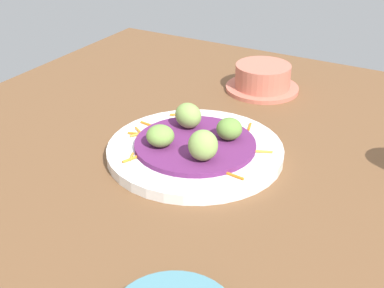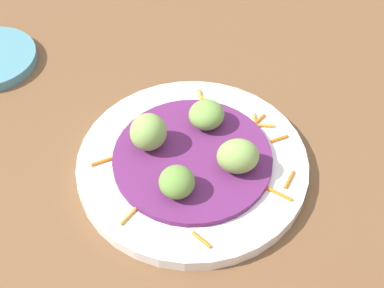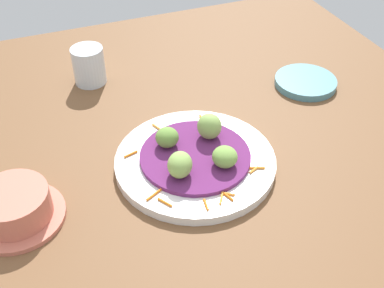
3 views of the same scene
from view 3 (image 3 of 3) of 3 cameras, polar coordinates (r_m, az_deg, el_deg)
table_surface at (r=88.44cm, az=0.56°, el=-0.69°), size 110.00×110.00×2.00cm
main_plate at (r=83.29cm, az=0.38°, el=-2.08°), size 27.73×27.73×1.66cm
cabbage_bed at (r=82.47cm, az=0.38°, el=-1.45°), size 19.04×19.04×0.80cm
carrot_garnish at (r=80.03cm, az=0.63°, el=-3.19°), size 21.27×23.53×0.40cm
guac_scoop_left at (r=79.42cm, az=3.90°, el=-1.52°), size 5.04×5.17×3.31cm
guac_scoop_center at (r=84.54cm, az=2.07°, el=2.11°), size 4.74×4.86×4.65cm
guac_scoop_right at (r=83.12cm, az=-2.96°, el=0.80°), size 5.67×5.66×3.47cm
guac_scoop_back at (r=77.26cm, az=-1.44°, el=-2.46°), size 5.80×6.16×4.06cm
side_plate_small at (r=106.57cm, az=13.28°, el=7.15°), size 13.09×13.09×1.48cm
terracotta_bowl at (r=78.22cm, az=-20.22°, el=-7.04°), size 14.63×14.63×5.35cm
water_glass at (r=105.49cm, az=-12.11°, el=9.07°), size 6.76×6.76×8.00cm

